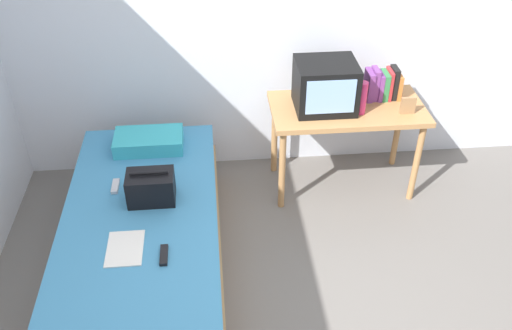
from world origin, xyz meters
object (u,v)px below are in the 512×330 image
Objects in this scene: desk at (346,117)px; pillow at (149,141)px; book_row at (383,84)px; picture_frame at (408,106)px; bed at (145,241)px; handbag at (151,187)px; magazine at (125,248)px; water_bottle at (362,98)px; tv at (325,86)px; remote_silver at (115,186)px; remote_dark at (164,255)px.

pillow is (-1.49, -0.13, -0.05)m from desk.
book_row is 1.99× the size of picture_frame.
handbag reaches higher than bed.
book_row is 1.81m from pillow.
handbag is (0.06, -0.61, 0.05)m from pillow.
bed is 6.90× the size of magazine.
book_row is at bearing 26.17° from handbag.
magazine is (-1.64, -1.07, -0.32)m from water_bottle.
desk is 2.64× the size of tv.
book_row is (1.80, 0.93, 0.58)m from bed.
remote_silver is at bearing -164.59° from water_bottle.
magazine is at bearing -78.45° from remote_silver.
remote_silver is (-1.97, -0.70, -0.30)m from book_row.
remote_dark is at bearing -140.65° from water_bottle.
tv is 0.89× the size of pillow.
tv reaches higher than bed.
book_row is 0.28m from picture_frame.
water_bottle is (1.58, 0.72, 0.59)m from bed.
remote_dark is at bearing -82.30° from pillow.
remote_silver is at bearing 117.47° from remote_dark.
handbag is (-1.85, -0.59, -0.16)m from picture_frame.
water_bottle is 1.85m from remote_silver.
bed is 6.67× the size of handbag.
tv is 1.75m from remote_dark.
desk is 0.33m from tv.
bed is at bearing -91.46° from pillow.
book_row is 1.83× the size of remote_silver.
bed is at bearing -130.25° from handbag.
bed is 2.11m from book_row.
tv is 1.47× the size of handbag.
handbag is at bearing -30.49° from remote_silver.
bed is at bearing -155.43° from water_bottle.
remote_silver is (-2.10, -0.45, -0.25)m from picture_frame.
picture_frame is at bearing 27.58° from magazine.
desk is 1.50m from pillow.
water_bottle reaches higher than book_row.
remote_silver is (-0.35, 0.67, 0.00)m from remote_dark.
tv is at bearing 21.49° from remote_silver.
desk reaches higher than remote_dark.
bed is 7.57× the size of book_row.
water_bottle is (0.25, -0.11, -0.05)m from tv.
pillow is 1.70× the size of magazine.
tv is 3.06× the size of remote_silver.
water_bottle is at bearing -23.26° from tv.
picture_frame is 1.95m from handbag.
water_bottle is at bearing -55.95° from desk.
book_row is 0.91× the size of magazine.
magazine is 1.86× the size of remote_dark.
water_bottle is 1.61× the size of remote_dark.
book_row is (0.22, 0.21, -0.01)m from water_bottle.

